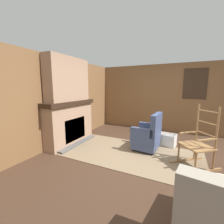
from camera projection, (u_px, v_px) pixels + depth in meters
ground_plane at (150, 159)px, 3.29m from camera, size 14.00×14.00×0.00m
wood_panel_wall_left at (63, 101)px, 4.14m from camera, size 0.06×5.42×2.35m
wood_panel_wall_back at (167, 98)px, 5.25m from camera, size 5.42×0.09×2.35m
fireplace_hearth at (70, 122)px, 4.14m from camera, size 0.59×1.65×1.19m
chimney_breast at (68, 79)px, 3.95m from camera, size 0.33×1.37×1.14m
area_rug at (129, 153)px, 3.57m from camera, size 3.23×1.66×0.01m
armchair at (148, 136)px, 3.73m from camera, size 0.64×0.72×0.94m
rocking_chair at (198, 146)px, 2.92m from camera, size 0.93×0.89×1.22m
firewood_stack at (137, 129)px, 5.39m from camera, size 0.39×0.37×0.12m
laundry_basket at (167, 140)px, 4.02m from camera, size 0.47×0.38×0.32m
oil_lamp_vase at (52, 98)px, 3.56m from camera, size 0.11×0.11×0.31m
storage_case at (81, 97)px, 4.54m from camera, size 0.16×0.21×0.15m
decorative_plate_on_mantel at (68, 96)px, 4.09m from camera, size 0.07×0.29×0.29m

